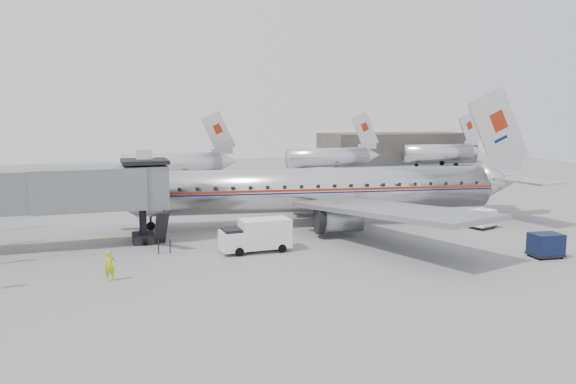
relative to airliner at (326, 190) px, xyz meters
The scene contains 12 objects.
ground 9.40m from the airliner, 139.68° to the right, with size 160.00×160.00×0.00m, color slate.
hangar 66.37m from the airliner, 54.83° to the left, with size 30.00×12.00×6.00m, color #3A3735.
apron_line 4.88m from the airliner, behind, with size 0.15×60.00×0.01m, color gold.
jet_bridge 23.55m from the airliner, behind, with size 21.00×6.20×7.10m.
distant_aircraft_near 37.25m from the airliner, 103.29° to the left, with size 16.39×3.20×10.26m.
distant_aircraft_mid 43.87m from the airliner, 66.58° to the left, with size 16.39×3.20×10.26m.
distant_aircraft_far 60.63m from the airliner, 46.88° to the left, with size 16.39×3.20×10.26m.
airliner is the anchor object (origin of this frame).
service_van 11.78m from the airliner, 138.27° to the right, with size 5.01×2.07×2.34m.
baggage_cart_navy 18.60m from the airliner, 58.46° to the right, with size 2.29×1.84×1.67m.
baggage_cart_white 13.61m from the airliner, 27.16° to the right, with size 2.47×2.14×1.64m.
ramp_worker 22.25m from the airliner, 147.96° to the right, with size 0.66×0.43×1.80m, color #B4C917.
Camera 1 is at (-12.53, -39.74, 9.76)m, focal length 35.00 mm.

